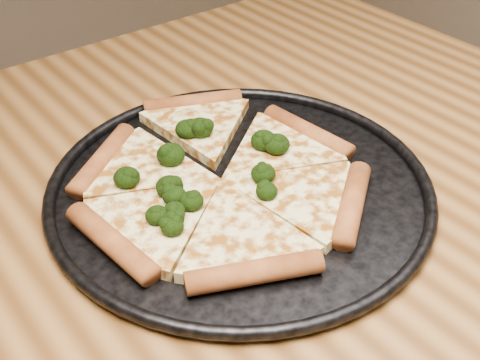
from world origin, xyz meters
TOP-DOWN VIEW (x-y plane):
  - dining_table at (0.00, 0.00)m, footprint 1.20×0.90m
  - pizza_pan at (0.08, 0.01)m, footprint 0.41×0.41m
  - pizza at (0.07, 0.03)m, footprint 0.31×0.36m
  - broccoli_florets at (0.06, 0.04)m, footprint 0.20×0.17m

SIDE VIEW (x-z plane):
  - dining_table at x=0.00m, z-range 0.28..1.03m
  - pizza_pan at x=0.08m, z-range 0.75..0.77m
  - pizza at x=0.07m, z-range 0.75..0.78m
  - broccoli_florets at x=0.06m, z-range 0.76..0.79m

